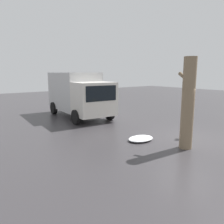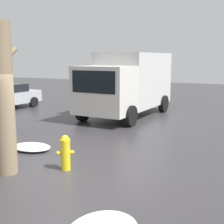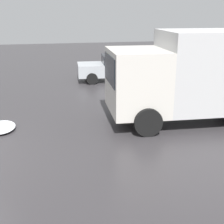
{
  "view_description": "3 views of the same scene",
  "coord_description": "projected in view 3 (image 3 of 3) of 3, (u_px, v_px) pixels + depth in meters",
  "views": [
    {
      "loc": [
        -5.99,
        8.94,
        3.13
      ],
      "look_at": [
        4.52,
        1.06,
        0.75
      ],
      "focal_mm": 35.0,
      "sensor_mm": 36.0,
      "label": 1
    },
    {
      "loc": [
        -6.48,
        -4.41,
        2.87
      ],
      "look_at": [
        4.21,
        0.67,
        0.82
      ],
      "focal_mm": 50.0,
      "sensor_mm": 36.0,
      "label": 2
    },
    {
      "loc": [
        2.5,
        -8.18,
        3.76
      ],
      "look_at": [
        4.48,
        0.58,
        0.82
      ],
      "focal_mm": 50.0,
      "sensor_mm": 36.0,
      "label": 3
    }
  ],
  "objects": [
    {
      "name": "delivery_truck",
      "position": [
        203.0,
        73.0,
        10.79
      ],
      "size": [
        6.37,
        3.02,
        3.12
      ],
      "rotation": [
        0.0,
        0.0,
        1.51
      ],
      "color": "beige",
      "rests_on": "ground_plane"
    },
    {
      "name": "snow_pile_curbside",
      "position": [
        1.0,
        127.0,
        10.26
      ],
      "size": [
        0.92,
        1.28,
        0.18
      ],
      "color": "white",
      "rests_on": "ground_plane"
    },
    {
      "name": "parked_car",
      "position": [
        118.0,
        67.0,
        17.4
      ],
      "size": [
        4.56,
        2.23,
        1.41
      ],
      "rotation": [
        0.0,
        0.0,
        1.49
      ],
      "color": "#ADB2B7",
      "rests_on": "ground_plane"
    }
  ]
}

